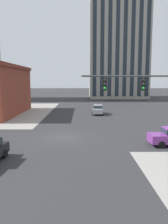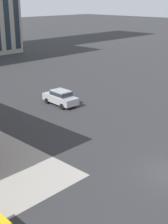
# 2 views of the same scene
# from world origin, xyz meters

# --- Properties ---
(ground_plane) EXTENTS (320.00, 320.00, 0.00)m
(ground_plane) POSITION_xyz_m (0.00, 0.00, 0.00)
(ground_plane) COLOR #2D2D30
(traffic_signal_main) EXTENTS (7.11, 2.09, 6.75)m
(traffic_signal_main) POSITION_xyz_m (7.61, -7.16, 4.46)
(traffic_signal_main) COLOR #383D38
(traffic_signal_main) RESTS_ON ground
(car_main_southbound_near) EXTENTS (2.11, 4.51, 1.68)m
(car_main_southbound_near) POSITION_xyz_m (4.79, 16.64, 0.92)
(car_main_southbound_near) COLOR #99999E
(car_main_southbound_near) RESTS_ON ground
(residential_tower_skyline_right) EXTENTS (19.38, 16.03, 49.01)m
(residential_tower_skyline_right) POSITION_xyz_m (14.19, 57.56, 24.53)
(residential_tower_skyline_right) COLOR #9E998E
(residential_tower_skyline_right) RESTS_ON ground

